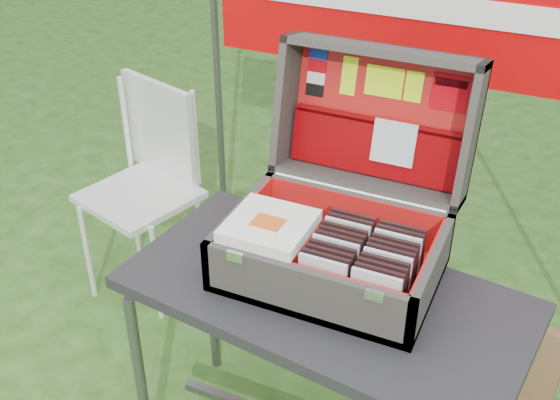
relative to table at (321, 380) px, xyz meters
The scene contains 80 objects.
table is the anchor object (origin of this frame).
table_top 0.35m from the table, ahead, with size 1.19×0.59×0.04m, color #232325.
table_leg_fl 0.58m from the table, 156.07° to the right, with size 0.04×0.04×0.70m, color #59595B.
table_leg_bl 0.58m from the table, 156.07° to the left, with size 0.04×0.04×0.70m, color #59595B.
table_leg_br 0.58m from the table, 23.93° to the left, with size 0.04×0.04×0.70m, color #59595B.
suitcase 0.68m from the table, 95.57° to the left, with size 0.63×0.61×0.58m, color #524F49, non-canonical shape.
suitcase_base_bottom 0.39m from the table, 99.97° to the left, with size 0.63×0.45×0.02m, color #524F49.
suitcase_base_wall_front 0.48m from the table, 95.50° to the right, with size 0.63×0.02×0.17m, color #524F49.
suitcase_base_wall_back 0.54m from the table, 92.63° to the left, with size 0.63×0.02×0.17m, color #524F49.
suitcase_base_wall_left 0.56m from the table, 166.60° to the left, with size 0.02×0.45×0.17m, color #524F49.
suitcase_base_wall_right 0.54m from the table, 14.57° to the left, with size 0.02×0.45×0.17m, color #524F49.
suitcase_liner_floor 0.41m from the table, 99.97° to the left, with size 0.58×0.40×0.01m, color red.
suitcase_latch_left 0.59m from the table, 145.23° to the right, with size 0.05×0.01×0.03m, color silver.
suitcase_latch_right 0.58m from the table, 38.35° to the right, with size 0.05×0.01×0.03m, color silver.
suitcase_hinge 0.62m from the table, 92.52° to the left, with size 0.02×0.02×0.56m, color silver.
suitcase_lid_back 0.88m from the table, 91.51° to the left, with size 0.63×0.45×0.02m, color #524F49.
suitcase_lid_rim_far 1.06m from the table, 91.58° to the left, with size 0.63×0.02×0.17m, color #524F49.
suitcase_lid_rim_near 0.66m from the table, 91.97° to the left, with size 0.63×0.02×0.17m, color #524F49.
suitcase_lid_rim_left 0.91m from the table, 126.12° to the left, with size 0.02×0.45×0.17m, color #524F49.
suitcase_lid_rim_right 0.90m from the table, 56.23° to the left, with size 0.02×0.45×0.17m, color #524F49.
suitcase_lid_liner 0.87m from the table, 91.55° to the left, with size 0.57×0.39×0.01m, color red.
suitcase_liner_wall_front 0.48m from the table, 96.19° to the right, with size 0.58×0.01×0.14m, color red.
suitcase_liner_wall_back 0.54m from the table, 92.78° to the left, with size 0.58×0.01×0.14m, color red.
suitcase_liner_wall_left 0.56m from the table, 165.94° to the left, with size 0.01×0.40×0.14m, color red.
suitcase_liner_wall_right 0.55m from the table, 15.36° to the left, with size 0.01×0.40×0.14m, color red.
suitcase_lid_pocket 0.77m from the table, 91.70° to the left, with size 0.56×0.18×0.03m, color #740205.
suitcase_pocket_edge 0.85m from the table, 91.65° to the left, with size 0.55×0.02×0.02m, color #740205.
suitcase_pocket_cd 0.79m from the table, 82.90° to the left, with size 0.14×0.14×0.01m, color silver.
lid_sticker_cc_a 1.05m from the table, 115.16° to the left, with size 0.06×0.04×0.00m, color #1933B2.
lid_sticker_cc_b 1.02m from the table, 115.55° to the left, with size 0.06×0.04×0.00m, color #C6010D.
lid_sticker_cc_c 0.98m from the table, 115.95° to the left, with size 0.06×0.04×0.00m, color white.
lid_sticker_cc_d 0.94m from the table, 116.36° to the left, with size 0.06×0.04×0.00m, color black.
lid_card_neon_tall 0.98m from the table, 104.53° to the left, with size 0.05×0.12×0.00m, color #CEFE15.
lid_card_neon_main 0.97m from the table, 91.50° to the left, with size 0.12×0.09×0.00m, color #CEFE15.
lid_card_neon_small 0.98m from the table, 80.76° to the left, with size 0.06×0.09×0.00m, color #CEFE15.
lid_sticker_band 0.99m from the table, 68.96° to the left, with size 0.11×0.11×0.00m, color #C6010D.
lid_sticker_band_bar 1.02m from the table, 69.21° to the left, with size 0.10×0.02×0.00m, color black.
cd_left_0 0.49m from the table, 75.32° to the right, with size 0.14×0.01×0.16m, color silver.
cd_left_1 0.49m from the table, 70.80° to the right, with size 0.14×0.01×0.16m, color black.
cd_left_2 0.48m from the table, 62.55° to the right, with size 0.14×0.01×0.16m, color black.
cd_left_3 0.48m from the table, 44.37° to the right, with size 0.14×0.01×0.16m, color black.
cd_left_4 0.48m from the table, ahead, with size 0.14×0.01×0.16m, color silver.
cd_left_5 0.48m from the table, 42.45° to the left, with size 0.14×0.01×0.16m, color black.
cd_left_6 0.48m from the table, 61.75° to the left, with size 0.14×0.01×0.16m, color black.
cd_left_7 0.49m from the table, 70.40° to the left, with size 0.14×0.01×0.16m, color black.
cd_left_8 0.49m from the table, 75.09° to the left, with size 0.14×0.01×0.16m, color silver.
cd_left_9 0.50m from the table, 77.99° to the left, with size 0.14×0.01×0.16m, color black.
cd_left_10 0.50m from the table, 79.96° to the left, with size 0.14×0.01×0.16m, color black.
cd_right_0 0.52m from the table, 29.28° to the right, with size 0.14×0.01×0.16m, color silver.
cd_right_1 0.52m from the table, 22.87° to the right, with size 0.14×0.01×0.16m, color black.
cd_right_2 0.52m from the table, 15.79° to the right, with size 0.14×0.01×0.16m, color black.
cd_right_3 0.51m from the table, ahead, with size 0.14×0.01×0.16m, color black.
cd_right_4 0.51m from the table, ahead, with size 0.14×0.01×0.16m, color silver.
cd_right_5 0.51m from the table, ahead, with size 0.14×0.01×0.16m, color black.
cd_right_6 0.51m from the table, 15.29° to the left, with size 0.14×0.01×0.16m, color black.
cd_right_7 0.52m from the table, 22.41° to the left, with size 0.14×0.01×0.16m, color black.
cd_right_8 0.52m from the table, 28.87° to the left, with size 0.14×0.01×0.16m, color silver.
cd_right_9 0.53m from the table, 34.62° to the left, with size 0.14×0.01×0.16m, color black.
cd_right_10 0.53m from the table, 39.68° to the left, with size 0.14×0.01×0.16m, color black.
songbook_0 0.57m from the table, behind, with size 0.23×0.23×0.01m, color white.
songbook_1 0.57m from the table, behind, with size 0.23×0.23×0.01m, color white.
songbook_2 0.58m from the table, behind, with size 0.23×0.23×0.01m, color white.
songbook_3 0.58m from the table, behind, with size 0.23×0.23×0.01m, color white.
songbook_4 0.59m from the table, behind, with size 0.23×0.23×0.01m, color white.
songbook_5 0.59m from the table, behind, with size 0.23×0.23×0.01m, color white.
songbook_6 0.60m from the table, behind, with size 0.23×0.23×0.01m, color white.
songbook_graphic 0.60m from the table, behind, with size 0.09×0.07×0.00m, color #D85919.
chair 1.21m from the table, 152.13° to the left, with size 0.42×0.46×0.93m, color silver, non-canonical shape.
chair_seat 1.21m from the table, 152.13° to the left, with size 0.42×0.42×0.03m, color silver.
chair_backrest 1.35m from the table, 144.39° to the left, with size 0.42×0.03×0.44m, color silver.
chair_leg_fl 1.31m from the table, 162.80° to the left, with size 0.02×0.02×0.47m, color silver.
chair_leg_fr 0.98m from the table, 156.53° to the left, with size 0.02×0.02×0.47m, color silver.
chair_leg_bl 1.46m from the table, 149.18° to the left, with size 0.02×0.02×0.47m, color silver.
chair_leg_br 1.17m from the table, 140.09° to the left, with size 0.02×0.02×0.47m, color silver.
chair_upright_left 1.50m from the table, 148.48° to the left, with size 0.02×0.02×0.44m, color silver.
chair_upright_right 1.22m from the table, 139.30° to the left, with size 0.02×0.02×0.44m, color silver.
cardboard_box 0.71m from the table, 42.70° to the left, with size 0.40×0.06×0.43m, color brown.
banner_post_left 1.47m from the table, 131.65° to the left, with size 0.03×0.03×1.70m, color #59595B.
banner 1.39m from the table, 93.95° to the left, with size 1.60×0.01×0.55m, color #BB0406.
banner_text 1.38m from the table, 94.00° to the left, with size 1.20×0.00×0.10m, color white.
Camera 1 is at (0.61, -1.45, 2.06)m, focal length 45.00 mm.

